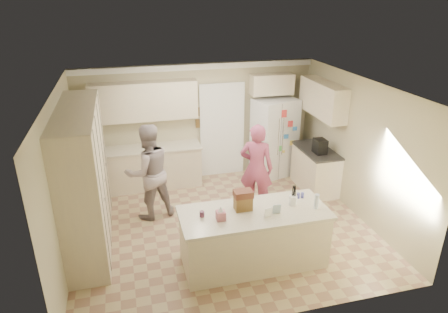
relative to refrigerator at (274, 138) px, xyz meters
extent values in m
cube|color=tan|center=(-1.70, -1.95, -0.91)|extent=(5.20, 4.60, 0.02)
cube|color=white|center=(-1.70, -1.95, 1.71)|extent=(5.20, 4.60, 0.02)
cube|color=#BAB18A|center=(-1.70, 0.36, 0.40)|extent=(5.20, 0.02, 2.60)
cube|color=#BAB18A|center=(-1.70, -4.26, 0.40)|extent=(5.20, 0.02, 2.60)
cube|color=#BAB18A|center=(-4.31, -1.95, 0.40)|extent=(0.02, 4.60, 2.60)
cube|color=#BAB18A|center=(0.91, -1.95, 0.40)|extent=(0.02, 4.60, 2.60)
cube|color=white|center=(-1.70, 0.31, 1.63)|extent=(5.20, 0.08, 0.12)
cube|color=beige|center=(-4.00, -1.75, 0.28)|extent=(0.60, 2.60, 2.35)
cube|color=beige|center=(-2.85, 0.05, -0.46)|extent=(2.20, 0.60, 0.88)
cube|color=beige|center=(-2.85, 0.04, 0.00)|extent=(2.24, 0.63, 0.04)
cube|color=beige|center=(-2.85, 0.17, 1.00)|extent=(2.20, 0.35, 0.80)
cube|color=black|center=(-1.15, 0.33, 0.15)|extent=(0.90, 0.06, 2.10)
cube|color=white|center=(-1.15, 0.29, 0.15)|extent=(1.02, 0.03, 2.22)
cube|color=brown|center=(-1.68, 0.32, 0.65)|extent=(0.15, 0.02, 0.20)
cube|color=brown|center=(-1.68, 0.32, 0.38)|extent=(0.15, 0.02, 0.20)
cube|color=white|center=(0.00, 0.00, 0.00)|extent=(1.05, 0.91, 1.80)
cube|color=gray|center=(0.00, -0.35, 0.00)|extent=(0.02, 0.02, 1.78)
cube|color=black|center=(-0.22, -0.37, 0.25)|extent=(0.22, 0.03, 0.35)
cylinder|color=silver|center=(-0.05, -0.37, 0.15)|extent=(0.02, 0.02, 0.85)
cylinder|color=silver|center=(0.05, -0.37, 0.15)|extent=(0.02, 0.02, 0.85)
cube|color=beige|center=(-0.05, 0.17, 1.20)|extent=(0.95, 0.35, 0.45)
cube|color=beige|center=(0.60, -0.95, -0.46)|extent=(0.60, 1.20, 0.88)
cube|color=#2D2B28|center=(0.59, -0.95, 0.00)|extent=(0.63, 1.24, 0.04)
cube|color=beige|center=(0.72, -0.75, 1.05)|extent=(0.35, 1.50, 0.70)
cube|color=black|center=(0.55, -1.15, 0.17)|extent=(0.22, 0.28, 0.30)
cube|color=beige|center=(-1.50, -3.05, -0.46)|extent=(2.20, 0.90, 0.88)
cube|color=beige|center=(-1.50, -3.05, 0.00)|extent=(2.28, 0.96, 0.05)
cylinder|color=white|center=(-0.85, -3.00, 0.10)|extent=(0.13, 0.13, 0.15)
cube|color=#C16B78|center=(-2.05, -3.15, 0.10)|extent=(0.13, 0.13, 0.14)
cone|color=white|center=(-2.05, -3.15, 0.20)|extent=(0.08, 0.08, 0.08)
cube|color=brown|center=(-1.65, -2.95, 0.14)|extent=(0.26, 0.18, 0.22)
cube|color=#592D1E|center=(-1.65, -2.95, 0.30)|extent=(0.28, 0.20, 0.10)
cylinder|color=#59263F|center=(-2.30, -3.00, 0.07)|extent=(0.07, 0.07, 0.09)
cube|color=white|center=(-1.35, -3.25, 0.11)|extent=(0.12, 0.06, 0.16)
cube|color=silver|center=(-1.20, -3.20, 0.11)|extent=(0.12, 0.05, 0.16)
cylinder|color=silver|center=(-0.55, -3.20, 0.14)|extent=(0.07, 0.07, 0.24)
cylinder|color=#45479B|center=(-0.68, -2.83, 0.07)|extent=(0.05, 0.05, 0.09)
cylinder|color=#45479B|center=(-0.61, -2.83, 0.07)|extent=(0.05, 0.05, 0.09)
imported|color=gray|center=(-2.94, -1.22, 0.02)|extent=(1.06, 0.92, 1.85)
imported|color=#AB426B|center=(-0.93, -1.46, -0.02)|extent=(0.76, 0.67, 1.76)
camera|label=1|loc=(-3.27, -8.03, 3.14)|focal=32.00mm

